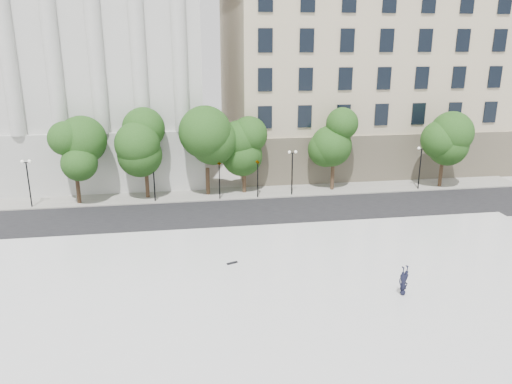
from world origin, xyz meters
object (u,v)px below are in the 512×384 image
at_px(traffic_light_east, 258,161).
at_px(person_lying, 403,291).
at_px(skateboard, 232,263).
at_px(traffic_light_west, 219,162).

xyz_separation_m(traffic_light_east, person_lying, (5.09, -20.55, -2.95)).
relative_size(traffic_light_east, skateboard, 5.68).
bearing_deg(person_lying, skateboard, 130.51).
bearing_deg(person_lying, traffic_light_east, 85.93).
xyz_separation_m(traffic_light_east, skateboard, (-4.05, -14.94, -3.16)).
xyz_separation_m(person_lying, skateboard, (-9.15, 5.61, -0.20)).
relative_size(traffic_light_east, person_lying, 2.36).
bearing_deg(traffic_light_east, traffic_light_west, -180.00).
height_order(traffic_light_east, person_lying, traffic_light_east).
relative_size(person_lying, skateboard, 2.41).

